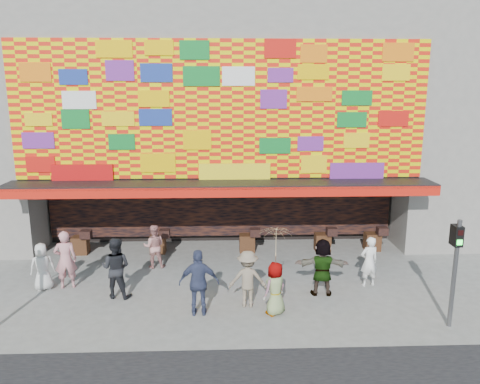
{
  "coord_description": "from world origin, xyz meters",
  "views": [
    {
      "loc": [
        0.07,
        -12.92,
        6.35
      ],
      "look_at": [
        0.62,
        2.0,
        3.0
      ],
      "focal_mm": 35.0,
      "sensor_mm": 36.0,
      "label": 1
    }
  ],
  "objects_px": {
    "ped_a": "(42,267)",
    "ped_h": "(369,261)",
    "ped_b": "(66,260)",
    "ped_d": "(248,279)",
    "ped_e": "(199,283)",
    "parasol": "(276,243)",
    "ped_c": "(116,268)",
    "signal_right": "(456,261)",
    "ped_f": "(322,267)",
    "ped_i": "(154,246)",
    "ped_g": "(275,289)"
  },
  "relations": [
    {
      "from": "ped_h",
      "to": "ped_i",
      "type": "xyz_separation_m",
      "value": [
        -7.22,
        1.87,
        -0.04
      ]
    },
    {
      "from": "ped_b",
      "to": "parasol",
      "type": "relative_size",
      "value": 1.04
    },
    {
      "from": "signal_right",
      "to": "parasol",
      "type": "distance_m",
      "value": 4.76
    },
    {
      "from": "ped_a",
      "to": "signal_right",
      "type": "bearing_deg",
      "value": 146.15
    },
    {
      "from": "ped_b",
      "to": "ped_i",
      "type": "distance_m",
      "value": 3.07
    },
    {
      "from": "ped_f",
      "to": "ped_g",
      "type": "bearing_deg",
      "value": 42.16
    },
    {
      "from": "ped_e",
      "to": "ped_h",
      "type": "relative_size",
      "value": 1.17
    },
    {
      "from": "ped_b",
      "to": "ped_g",
      "type": "bearing_deg",
      "value": 148.97
    },
    {
      "from": "ped_b",
      "to": "ped_i",
      "type": "height_order",
      "value": "ped_b"
    },
    {
      "from": "ped_b",
      "to": "parasol",
      "type": "height_order",
      "value": "parasol"
    },
    {
      "from": "parasol",
      "to": "ped_b",
      "type": "bearing_deg",
      "value": 162.53
    },
    {
      "from": "ped_c",
      "to": "ped_f",
      "type": "xyz_separation_m",
      "value": [
        6.37,
        -0.07,
        -0.05
      ]
    },
    {
      "from": "ped_b",
      "to": "ped_c",
      "type": "xyz_separation_m",
      "value": [
        1.76,
        -0.74,
        -0.0
      ]
    },
    {
      "from": "ped_c",
      "to": "ped_e",
      "type": "height_order",
      "value": "ped_e"
    },
    {
      "from": "ped_a",
      "to": "parasol",
      "type": "distance_m",
      "value": 7.62
    },
    {
      "from": "ped_c",
      "to": "ped_h",
      "type": "distance_m",
      "value": 8.05
    },
    {
      "from": "ped_b",
      "to": "ped_e",
      "type": "relative_size",
      "value": 0.98
    },
    {
      "from": "ped_d",
      "to": "parasol",
      "type": "bearing_deg",
      "value": 147.96
    },
    {
      "from": "ped_e",
      "to": "ped_g",
      "type": "bearing_deg",
      "value": 178.17
    },
    {
      "from": "ped_a",
      "to": "ped_g",
      "type": "distance_m",
      "value": 7.49
    },
    {
      "from": "ped_e",
      "to": "ped_g",
      "type": "height_order",
      "value": "ped_e"
    },
    {
      "from": "signal_right",
      "to": "ped_d",
      "type": "bearing_deg",
      "value": 165.51
    },
    {
      "from": "ped_a",
      "to": "ped_h",
      "type": "distance_m",
      "value": 10.5
    },
    {
      "from": "ped_d",
      "to": "ped_e",
      "type": "relative_size",
      "value": 0.88
    },
    {
      "from": "signal_right",
      "to": "ped_i",
      "type": "xyz_separation_m",
      "value": [
        -8.62,
        4.59,
        -1.07
      ]
    },
    {
      "from": "ped_a",
      "to": "ped_i",
      "type": "height_order",
      "value": "ped_i"
    },
    {
      "from": "ped_a",
      "to": "ped_c",
      "type": "distance_m",
      "value": 2.56
    },
    {
      "from": "signal_right",
      "to": "ped_h",
      "type": "bearing_deg",
      "value": 117.41
    },
    {
      "from": "ped_g",
      "to": "ped_i",
      "type": "distance_m",
      "value": 5.43
    },
    {
      "from": "ped_d",
      "to": "parasol",
      "type": "height_order",
      "value": "parasol"
    },
    {
      "from": "signal_right",
      "to": "ped_d",
      "type": "distance_m",
      "value": 5.69
    },
    {
      "from": "ped_f",
      "to": "ped_a",
      "type": "bearing_deg",
      "value": -0.09
    },
    {
      "from": "signal_right",
      "to": "parasol",
      "type": "bearing_deg",
      "value": 169.5
    },
    {
      "from": "ped_d",
      "to": "ped_g",
      "type": "height_order",
      "value": "ped_d"
    },
    {
      "from": "ped_a",
      "to": "ped_f",
      "type": "distance_m",
      "value": 8.87
    },
    {
      "from": "ped_g",
      "to": "ped_i",
      "type": "height_order",
      "value": "ped_i"
    },
    {
      "from": "ped_e",
      "to": "parasol",
      "type": "relative_size",
      "value": 1.06
    },
    {
      "from": "ped_f",
      "to": "ped_g",
      "type": "relative_size",
      "value": 1.16
    },
    {
      "from": "ped_a",
      "to": "ped_c",
      "type": "bearing_deg",
      "value": 145.05
    },
    {
      "from": "ped_b",
      "to": "ped_g",
      "type": "distance_m",
      "value": 6.85
    },
    {
      "from": "ped_b",
      "to": "ped_h",
      "type": "relative_size",
      "value": 1.15
    },
    {
      "from": "ped_i",
      "to": "ped_f",
      "type": "bearing_deg",
      "value": 151.39
    },
    {
      "from": "ped_b",
      "to": "ped_d",
      "type": "bearing_deg",
      "value": 151.7
    },
    {
      "from": "ped_g",
      "to": "ped_i",
      "type": "xyz_separation_m",
      "value": [
        -3.95,
        3.72,
        0.01
      ]
    },
    {
      "from": "ped_a",
      "to": "parasol",
      "type": "bearing_deg",
      "value": 144.38
    },
    {
      "from": "ped_b",
      "to": "ped_h",
      "type": "bearing_deg",
      "value": 165.25
    },
    {
      "from": "ped_h",
      "to": "ped_i",
      "type": "distance_m",
      "value": 7.45
    },
    {
      "from": "ped_g",
      "to": "ped_i",
      "type": "relative_size",
      "value": 0.98
    },
    {
      "from": "ped_a",
      "to": "parasol",
      "type": "xyz_separation_m",
      "value": [
        7.24,
        -1.95,
        1.37
      ]
    },
    {
      "from": "ped_g",
      "to": "parasol",
      "type": "xyz_separation_m",
      "value": [
        0.0,
        0.0,
        1.36
      ]
    }
  ]
}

